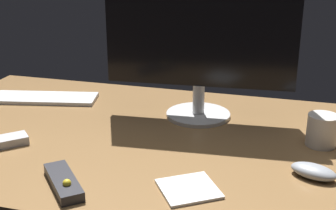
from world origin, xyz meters
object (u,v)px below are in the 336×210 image
media_remote (63,182)px  coffee_mug (322,130)px  keyboard (44,98)px  notepad (189,189)px  monitor (200,33)px  computer_mouse (313,171)px

media_remote → coffee_mug: coffee_mug is taller
keyboard → media_remote: (33.65, -50.61, 0.58)cm
keyboard → notepad: bearing=-48.3°
keyboard → coffee_mug: coffee_mug is taller
monitor → keyboard: 59.05cm
notepad → computer_mouse: bearing=27.0°
computer_mouse → notepad: 29.46cm
computer_mouse → keyboard: bearing=-179.2°
monitor → media_remote: monitor is taller
monitor → notepad: (7.30, -43.76, -25.65)cm
monitor → media_remote: 59.02cm
coffee_mug → notepad: (-28.36, -32.10, -3.93)cm
keyboard → computer_mouse: computer_mouse is taller
coffee_mug → media_remote: bearing=-145.4°
keyboard → coffee_mug: size_ratio=4.10×
monitor → keyboard: (-53.32, 0.78, -25.36)cm
media_remote → computer_mouse: bearing=68.4°
computer_mouse → notepad: computer_mouse is taller
keyboard → media_remote: size_ratio=2.20×
monitor → computer_mouse: (33.53, -30.42, -24.45)cm
keyboard → notepad: (60.62, -44.55, -0.30)cm
coffee_mug → notepad: size_ratio=0.71×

